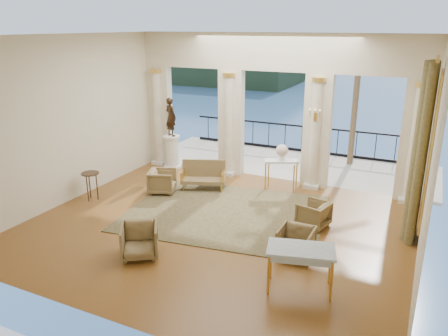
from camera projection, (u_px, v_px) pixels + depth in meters
The scene contains 23 objects.
floor at pixel (217, 226), 10.72m from camera, with size 9.00×9.00×0.00m, color #4B290B.
room_walls at pixel (192, 120), 8.87m from camera, with size 9.00×9.00×9.00m.
arcade at pixel (273, 99), 13.19m from camera, with size 9.00×0.56×4.50m.
terrace at pixel (289, 164), 15.71m from camera, with size 10.00×3.60×0.10m, color #A9A08B.
balustrade at pixel (302, 141), 16.94m from camera, with size 9.00×0.06×1.03m.
palm_tree at pixel (361, 45), 14.28m from camera, with size 2.00×2.00×4.50m.
headland at pixel (239, 67), 83.94m from camera, with size 22.00×18.00×6.00m, color black.
sea at pixel (399, 101), 64.02m from camera, with size 160.00×160.00×0.00m, color #245B97.
curtain at pixel (421, 153), 9.62m from camera, with size 0.33×1.40×4.09m.
window_frame at pixel (431, 151), 9.52m from camera, with size 0.04×1.60×3.40m, color gold.
wall_sconce at pixel (315, 116), 12.46m from camera, with size 0.30×0.11×0.33m.
rug at pixel (225, 213), 11.47m from camera, with size 5.02×3.90×0.02m, color #33371C.
armchair_a at pixel (140, 239), 9.24m from camera, with size 0.76×0.71×0.78m, color #40351A.
armchair_b at pixel (296, 241), 9.20m from camera, with size 0.71×0.67×0.73m, color #40351A.
armchair_c at pixel (313, 213), 10.63m from camera, with size 0.68×0.64×0.70m, color #40351A.
armchair_d at pixel (162, 180), 12.78m from camera, with size 0.74×0.69×0.76m, color #40351A.
settee at pixel (203, 175), 13.07m from camera, with size 1.42×0.99×0.86m.
game_table at pixel (301, 252), 7.97m from camera, with size 1.36×0.97×0.84m.
pedestal at pixel (172, 152), 14.97m from camera, with size 0.62×0.62×1.13m.
statue at pixel (171, 117), 14.58m from camera, with size 0.47×0.31×1.29m, color #2F2115.
console_table at pixel (281, 165), 12.85m from camera, with size 1.05×0.76×0.93m.
urn at pixel (282, 151), 12.72m from camera, with size 0.36×0.36×0.48m.
side_table at pixel (90, 177), 12.16m from camera, with size 0.49×0.49×0.80m.
Camera 1 is at (4.35, -8.72, 4.71)m, focal length 35.00 mm.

